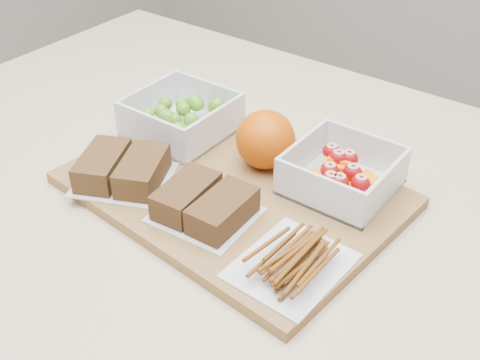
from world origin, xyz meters
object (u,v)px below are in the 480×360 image
Objects in this scene: sandwich_bag_left at (123,169)px; sandwich_bag_center at (204,204)px; cutting_board at (232,190)px; pretzel_bag at (292,257)px; grape_container at (183,118)px; orange at (265,140)px; fruit_container at (341,175)px.

sandwich_bag_left is 1.23× the size of sandwich_bag_center.
cutting_board is 3.09× the size of pretzel_bag.
sandwich_bag_left is (0.02, -0.14, -0.01)m from grape_container.
orange is at bearing 92.06° from sandwich_bag_center.
fruit_container reaches higher than sandwich_bag_center.
pretzel_bag is at bearing -46.99° from orange.
sandwich_bag_center is (0.15, -0.14, -0.01)m from grape_container.
orange is (0.15, 0.00, 0.02)m from grape_container.
sandwich_bag_left and sandwich_bag_center have the same top height.
sandwich_bag_center is (0.01, -0.07, 0.03)m from cutting_board.
fruit_container reaches higher than pretzel_bag.
grape_container is 0.89× the size of sandwich_bag_left.
grape_container reaches higher than sandwich_bag_center.
grape_container is (-0.14, 0.07, 0.03)m from cutting_board.
sandwich_bag_center is 0.14m from pretzel_bag.
orange is 0.65× the size of sandwich_bag_center.
sandwich_bag_left is (-0.13, -0.14, -0.02)m from orange.
grape_container is 1.09× the size of sandwich_bag_center.
cutting_board is 3.26× the size of fruit_container.
pretzel_bag is at bearing -1.24° from sandwich_bag_left.
grape_container is 1.06× the size of fruit_container.
fruit_container is at bearing 3.24° from grape_container.
pretzel_bag is (0.29, -0.15, -0.01)m from grape_container.
sandwich_bag_left is 0.27m from pretzel_bag.
cutting_board is at bearing 99.18° from sandwich_bag_center.
grape_container reaches higher than pretzel_bag.
fruit_container reaches higher than sandwich_bag_left.
orange is (-0.11, -0.01, 0.02)m from fruit_container.
sandwich_bag_center is at bearing -41.67° from grape_container.
sandwich_bag_center is (-0.11, -0.15, -0.00)m from fruit_container.
orange is 0.20m from sandwich_bag_left.
fruit_container is 0.11m from orange.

